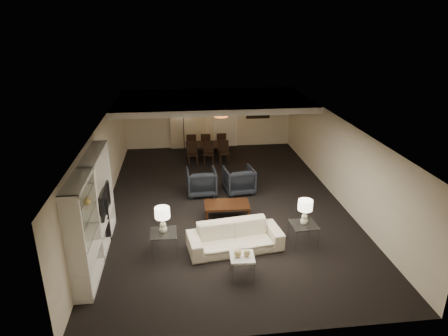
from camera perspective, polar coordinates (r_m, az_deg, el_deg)
The scene contains 35 objects.
floor at distance 12.29m, azimuth 0.00°, elevation -4.79°, with size 11.00×11.00×0.00m, color black.
ceiling at distance 11.42m, azimuth 0.00°, elevation 6.57°, with size 7.00×11.00×0.02m, color silver.
wall_back at distance 17.03m, azimuth -2.17°, elevation 7.11°, with size 7.00×0.02×2.50m, color beige.
wall_front at distance 6.97m, azimuth 5.45°, elevation -15.20°, with size 7.00×0.02×2.50m, color beige.
wall_left at distance 11.93m, azimuth -16.94°, elevation -0.03°, with size 0.02×11.00×2.50m, color beige.
wall_right at distance 12.66m, azimuth 15.94°, elevation 1.30°, with size 0.02×11.00×2.50m, color beige.
ceiling_soffit at distance 14.84m, azimuth -1.59°, elevation 9.57°, with size 7.00×4.00×0.20m, color silver.
curtains at distance 16.92m, azimuth -5.20°, elevation 6.77°, with size 1.50×0.12×2.40m, color beige.
door at distance 17.12m, azimuth 0.20°, elevation 6.51°, with size 0.90×0.05×2.10m, color silver.
painting at distance 17.21m, azimuth 4.89°, elevation 8.22°, with size 0.95×0.04×0.65m, color #142D38.
media_unit at distance 9.59m, azimuth -18.25°, elevation -5.98°, with size 0.38×3.40×2.35m, color white, non-canonical shape.
pendant_light at distance 14.97m, azimuth -0.42°, elevation 7.80°, with size 0.52×0.52×0.24m, color #D8591E.
sofa at distance 9.80m, azimuth 1.57°, elevation -9.85°, with size 2.26×0.88×0.66m, color beige.
coffee_table at distance 11.23m, azimuth 0.40°, elevation -6.15°, with size 1.24×0.72×0.45m, color black, non-canonical shape.
armchair_left at distance 12.64m, azimuth -3.25°, elevation -1.97°, with size 0.90×0.93×0.84m, color black.
armchair_right at distance 12.75m, azimuth 2.14°, elevation -1.73°, with size 0.90×0.93×0.84m, color black.
side_table_left at distance 9.75m, azimuth -8.55°, elevation -10.55°, with size 0.62×0.62×0.58m, color silver, non-canonical shape.
side_table_right at distance 10.17m, azimuth 11.22°, elevation -9.29°, with size 0.62×0.62×0.58m, color white, non-canonical shape.
table_lamp_left at distance 9.45m, azimuth -8.75°, elevation -7.39°, with size 0.35×0.35×0.64m, color #F4EDCE, non-canonical shape.
table_lamp_right at distance 9.88m, azimuth 11.46°, elevation -6.23°, with size 0.35×0.35×0.64m, color white, non-canonical shape.
marble_table at distance 8.92m, azimuth 2.59°, elevation -13.85°, with size 0.52×0.52×0.52m, color white, non-canonical shape.
gold_gourd_a at distance 8.72m, azimuth 1.97°, elevation -12.06°, with size 0.17×0.17×0.17m, color #DFC776.
gold_gourd_b at distance 8.75m, azimuth 3.29°, elevation -12.02°, with size 0.14×0.14×0.14m, color tan.
television at distance 10.32m, azimuth -17.23°, elevation -4.53°, with size 0.14×1.10×0.64m, color black.
vase_blue at distance 8.47m, azimuth -19.86°, elevation -10.24°, with size 0.16×0.16×0.16m, color navy.
vase_amber at distance 9.05m, azimuth -19.03°, elevation -4.43°, with size 0.16×0.16×0.17m, color #AE8C3A.
floor_speaker at distance 10.46m, azimuth -16.43°, elevation -7.22°, with size 0.12×0.12×1.12m, color black.
dining_table at distance 15.81m, azimuth -2.41°, elevation 2.38°, with size 1.67×0.93×0.59m, color black.
chair_nl at distance 15.12m, azimuth -4.49°, elevation 2.02°, with size 0.40×0.40×0.87m, color black, non-canonical shape.
chair_nm at distance 15.15m, azimuth -2.23°, elevation 2.11°, with size 0.40×0.40×0.87m, color black, non-canonical shape.
chair_nr at distance 15.21m, azimuth 0.03°, elevation 2.19°, with size 0.40×0.40×0.87m, color black, non-canonical shape.
chair_fl at distance 16.35m, azimuth -4.69°, elevation 3.50°, with size 0.40×0.40×0.87m, color black, non-canonical shape.
chair_fm at distance 16.38m, azimuth -2.59°, elevation 3.58°, with size 0.40×0.40×0.87m, color black, non-canonical shape.
chair_fr at distance 16.43m, azimuth -0.50°, elevation 3.66°, with size 0.40×0.40×0.87m, color black, non-canonical shape.
floor_lamp at distance 16.79m, azimuth -5.78°, elevation 5.46°, with size 0.25×0.25×1.73m, color black, non-canonical shape.
Camera 1 is at (-1.28, -10.98, 5.37)m, focal length 32.00 mm.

